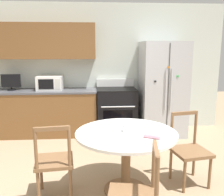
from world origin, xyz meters
name	(u,v)px	position (x,y,z in m)	size (l,w,h in m)	color
back_wall	(83,61)	(-0.30, 2.59, 1.44)	(5.20, 0.44, 2.60)	silver
kitchen_counter	(42,112)	(-1.13, 2.29, 0.45)	(2.17, 0.64, 0.90)	brown
refrigerator	(162,89)	(1.26, 2.19, 0.91)	(0.85, 0.80, 1.83)	#B2B5BA
oven_range	(116,111)	(0.35, 2.26, 0.47)	(0.77, 0.68, 1.08)	black
microwave	(50,83)	(-0.95, 2.34, 1.04)	(0.49, 0.39, 0.27)	white
countertop_tv	(11,82)	(-1.69, 2.31, 1.07)	(0.36, 0.16, 0.31)	black
dining_table	(126,144)	(0.28, 0.15, 0.60)	(1.18, 1.18, 0.74)	white
dining_chair_right	(189,150)	(1.10, 0.28, 0.43)	(0.49, 0.49, 0.90)	brown
dining_chair_left	(54,162)	(-0.55, 0.07, 0.43)	(0.47, 0.47, 0.90)	brown
candle_glass	(126,129)	(0.27, 0.17, 0.78)	(0.08, 0.08, 0.08)	silver
folded_napkin	(152,136)	(0.53, -0.08, 0.77)	(0.18, 0.13, 0.05)	pink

